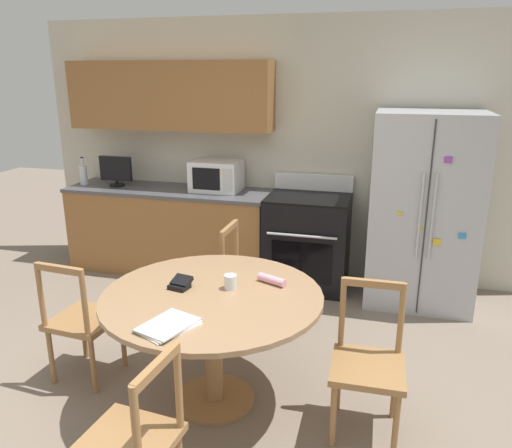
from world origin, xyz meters
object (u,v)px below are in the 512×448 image
(dining_chair_right, at_px, (368,365))
(wallet, at_px, (181,284))
(dining_chair_far, at_px, (249,282))
(countertop_tv, at_px, (116,170))
(microwave, at_px, (216,176))
(dining_chair_left, at_px, (82,321))
(dining_chair_near, at_px, (132,444))
(candle_glass, at_px, (230,283))
(counter_bottle, at_px, (83,174))
(refrigerator, at_px, (423,210))
(oven_range, at_px, (307,241))

(dining_chair_right, relative_size, wallet, 6.13)
(dining_chair_far, bearing_deg, countertop_tv, -120.00)
(microwave, distance_m, dining_chair_left, 2.18)
(dining_chair_right, bearing_deg, wallet, -3.46)
(microwave, relative_size, wallet, 3.36)
(dining_chair_far, distance_m, wallet, 1.01)
(dining_chair_near, xyz_separation_m, candle_glass, (0.14, 1.06, 0.37))
(counter_bottle, xyz_separation_m, dining_chair_far, (2.14, -1.02, -0.58))
(countertop_tv, height_order, counter_bottle, countertop_tv)
(dining_chair_near, bearing_deg, countertop_tv, 36.01)
(microwave, distance_m, wallet, 2.13)
(candle_glass, bearing_deg, refrigerator, 56.35)
(refrigerator, relative_size, dining_chair_left, 1.94)
(countertop_tv, xyz_separation_m, dining_chair_right, (2.78, -2.04, -0.64))
(countertop_tv, bearing_deg, dining_chair_far, -31.03)
(dining_chair_left, height_order, candle_glass, dining_chair_left)
(oven_range, relative_size, countertop_tv, 3.04)
(counter_bottle, relative_size, wallet, 2.06)
(refrigerator, distance_m, candle_glass, 2.23)
(dining_chair_right, bearing_deg, countertop_tv, -37.61)
(countertop_tv, xyz_separation_m, dining_chair_far, (1.77, -1.07, -0.64))
(dining_chair_right, distance_m, candle_glass, 0.96)
(counter_bottle, distance_m, dining_chair_near, 3.68)
(microwave, distance_m, dining_chair_far, 1.45)
(oven_range, xyz_separation_m, dining_chair_near, (-0.31, -2.98, -0.03))
(countertop_tv, relative_size, dining_chair_left, 0.39)
(candle_glass, bearing_deg, microwave, 111.71)
(refrigerator, distance_m, dining_chair_right, 2.05)
(microwave, bearing_deg, countertop_tv, -176.60)
(oven_range, height_order, microwave, microwave)
(refrigerator, relative_size, dining_chair_right, 1.94)
(counter_bottle, bearing_deg, oven_range, 0.90)
(oven_range, height_order, dining_chair_near, oven_range)
(wallet, bearing_deg, candle_glass, 12.71)
(dining_chair_far, height_order, dining_chair_left, same)
(counter_bottle, height_order, dining_chair_far, counter_bottle)
(dining_chair_near, distance_m, dining_chair_right, 1.39)
(dining_chair_left, distance_m, dining_chair_right, 1.92)
(countertop_tv, bearing_deg, oven_range, -0.34)
(refrigerator, bearing_deg, dining_chair_far, -143.88)
(countertop_tv, relative_size, dining_chair_right, 0.39)
(countertop_tv, bearing_deg, dining_chair_near, -59.46)
(oven_range, relative_size, dining_chair_right, 1.20)
(refrigerator, bearing_deg, counter_bottle, 179.66)
(oven_range, bearing_deg, dining_chair_near, -96.03)
(counter_bottle, distance_m, dining_chair_right, 3.76)
(dining_chair_near, bearing_deg, dining_chair_right, -41.38)
(wallet, bearing_deg, refrigerator, 51.28)
(dining_chair_right, bearing_deg, microwave, -52.92)
(microwave, height_order, dining_chair_left, microwave)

